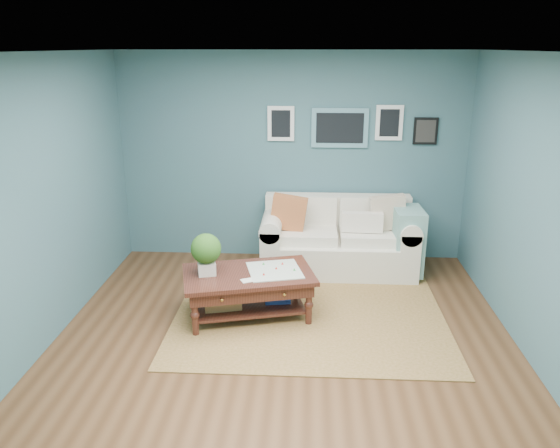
{
  "coord_description": "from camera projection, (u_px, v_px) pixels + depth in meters",
  "views": [
    {
      "loc": [
        0.22,
        -4.52,
        2.75
      ],
      "look_at": [
        -0.08,
        1.0,
        0.93
      ],
      "focal_mm": 35.0,
      "sensor_mm": 36.0,
      "label": 1
    }
  ],
  "objects": [
    {
      "name": "coffee_table",
      "position": [
        242.0,
        281.0,
        5.69
      ],
      "size": [
        1.49,
        1.08,
        0.93
      ],
      "rotation": [
        0.0,
        0.0,
        0.25
      ],
      "color": "#331610",
      "rests_on": "ground"
    },
    {
      "name": "loveseat",
      "position": [
        345.0,
        239.0,
        6.92
      ],
      "size": [
        1.97,
        0.9,
        1.01
      ],
      "color": "silver",
      "rests_on": "ground"
    },
    {
      "name": "area_rug",
      "position": [
        309.0,
        315.0,
        5.82
      ],
      "size": [
        2.85,
        2.28,
        0.01
      ],
      "primitive_type": "cube",
      "color": "brown",
      "rests_on": "ground"
    },
    {
      "name": "room_shell",
      "position": [
        285.0,
        212.0,
        4.79
      ],
      "size": [
        5.0,
        5.02,
        2.7
      ],
      "color": "brown",
      "rests_on": "ground"
    }
  ]
}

